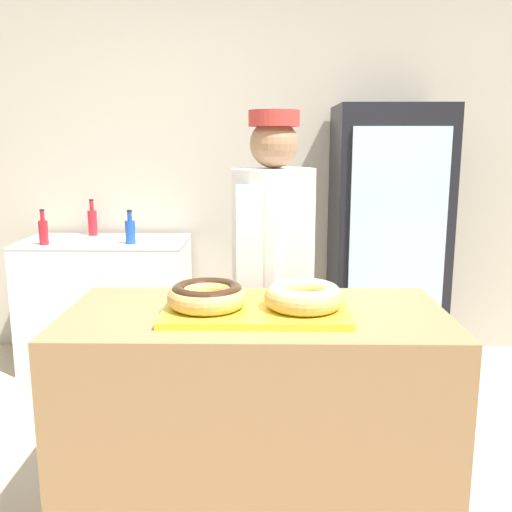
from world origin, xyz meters
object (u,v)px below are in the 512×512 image
object	(u,v)px
baker_person	(273,283)
chest_freezer	(107,302)
donut_chocolate_glaze	(207,295)
beverage_fridge	(386,240)
brownie_back_right	(287,290)
bottle_red	(43,231)
bottle_blue	(130,231)
serving_tray	(256,308)
bottle_red_b	(92,221)
brownie_back_left	(225,290)
donut_light_glaze	(304,295)

from	to	relation	value
baker_person	chest_freezer	bearing A→B (deg)	133.49
donut_chocolate_glaze	beverage_fridge	world-z (taller)	beverage_fridge
brownie_back_right	bottle_red	size ratio (longest dim) A/B	0.41
bottle_blue	serving_tray	bearing A→B (deg)	-63.26
donut_chocolate_glaze	beverage_fridge	size ratio (longest dim) A/B	0.16
donut_chocolate_glaze	baker_person	xyz separation A→B (m)	(0.24, 0.64, -0.12)
bottle_blue	bottle_red_b	size ratio (longest dim) A/B	0.86
chest_freezer	bottle_blue	xyz separation A→B (m)	(0.21, -0.14, 0.51)
chest_freezer	bottle_blue	size ratio (longest dim) A/B	4.99
brownie_back_right	chest_freezer	xyz separation A→B (m)	(-1.15, 1.62, -0.51)
donut_chocolate_glaze	beverage_fridge	bearing A→B (deg)	60.90
beverage_fridge	donut_chocolate_glaze	bearing A→B (deg)	-119.10
chest_freezer	bottle_red	size ratio (longest dim) A/B	4.81
baker_person	bottle_blue	world-z (taller)	baker_person
brownie_back_right	chest_freezer	world-z (taller)	brownie_back_right
beverage_fridge	bottle_blue	world-z (taller)	beverage_fridge
donut_chocolate_glaze	brownie_back_left	bearing A→B (deg)	73.98
baker_person	bottle_blue	xyz separation A→B (m)	(-0.89, 1.02, 0.08)
baker_person	bottle_red	size ratio (longest dim) A/B	7.25
bottle_blue	bottle_red	xyz separation A→B (m)	(-0.54, -0.04, 0.00)
beverage_fridge	bottle_red	size ratio (longest dim) A/B	7.66
bottle_blue	donut_light_glaze	bearing A→B (deg)	-59.28
beverage_fridge	chest_freezer	xyz separation A→B (m)	(-1.86, 0.01, -0.43)
donut_chocolate_glaze	brownie_back_left	world-z (taller)	donut_chocolate_glaze
donut_chocolate_glaze	bottle_red	xyz separation A→B (m)	(-1.19, 1.62, -0.03)
baker_person	brownie_back_right	bearing A→B (deg)	-84.42
chest_freezer	baker_person	bearing A→B (deg)	-46.51
serving_tray	bottle_red_b	bearing A→B (deg)	120.63
brownie_back_right	brownie_back_left	bearing A→B (deg)	180.00
serving_tray	donut_chocolate_glaze	distance (m)	0.18
brownie_back_left	baker_person	size ratio (longest dim) A/B	0.06
bottle_red	serving_tray	bearing A→B (deg)	-49.43
donut_chocolate_glaze	chest_freezer	world-z (taller)	donut_chocolate_glaze
bottle_red	bottle_blue	bearing A→B (deg)	4.42
donut_light_glaze	beverage_fridge	xyz separation A→B (m)	(0.66, 1.79, -0.11)
serving_tray	bottle_red_b	xyz separation A→B (m)	(-1.16, 1.95, 0.04)
donut_light_glaze	bottle_red_b	bearing A→B (deg)	123.67
donut_light_glaze	baker_person	world-z (taller)	baker_person
brownie_back_right	chest_freezer	size ratio (longest dim) A/B	0.09
baker_person	bottle_red_b	size ratio (longest dim) A/B	6.48
baker_person	brownie_back_left	bearing A→B (deg)	-112.12
brownie_back_right	baker_person	distance (m)	0.47
brownie_back_left	chest_freezer	bearing A→B (deg)	119.35
brownie_back_right	baker_person	bearing A→B (deg)	95.58
brownie_back_left	bottle_blue	bearing A→B (deg)	115.33
donut_light_glaze	donut_chocolate_glaze	bearing A→B (deg)	180.00
donut_chocolate_glaze	brownie_back_right	distance (m)	0.33
baker_person	bottle_blue	size ratio (longest dim) A/B	7.52
bottle_red	bottle_red_b	xyz separation A→B (m)	(0.20, 0.37, 0.01)
baker_person	beverage_fridge	distance (m)	1.38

